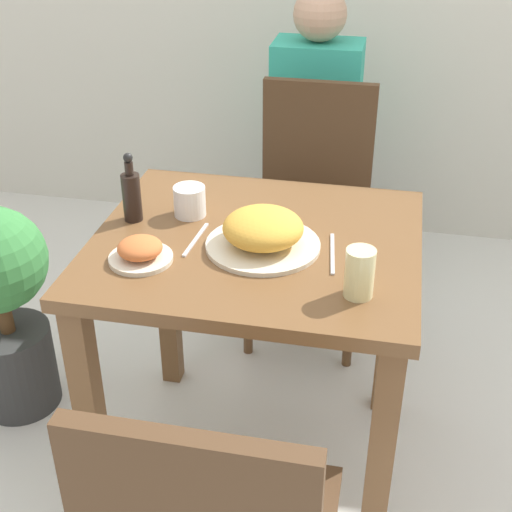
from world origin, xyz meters
TOP-DOWN VIEW (x-y plane):
  - ground_plane at (0.00, 0.00)m, footprint 16.00×16.00m
  - dining_table at (0.00, 0.00)m, footprint 0.82×0.72m
  - chair_far at (0.05, 0.76)m, footprint 0.42×0.42m
  - food_plate at (0.03, -0.04)m, footprint 0.28×0.28m
  - side_plate at (-0.25, -0.16)m, footprint 0.15×0.15m
  - drink_cup at (-0.20, 0.09)m, footprint 0.08×0.08m
  - juice_glass at (0.27, -0.20)m, footprint 0.07×0.07m
  - sauce_bottle at (-0.34, 0.04)m, footprint 0.05×0.05m
  - fork_utensil at (-0.15, -0.04)m, footprint 0.02×0.17m
  - spoon_utensil at (0.20, -0.04)m, footprint 0.03×0.19m
  - potted_plant_left at (-0.82, 0.09)m, footprint 0.32×0.32m
  - person_figure at (-0.00, 1.17)m, footprint 0.34×0.22m

SIDE VIEW (x-z plane):
  - ground_plane at x=0.00m, z-range 0.00..0.00m
  - potted_plant_left at x=-0.82m, z-range 0.05..0.76m
  - chair_far at x=0.05m, z-range 0.06..0.97m
  - person_figure at x=0.00m, z-range 0.00..1.17m
  - dining_table at x=0.00m, z-range 0.24..1.00m
  - fork_utensil at x=-0.15m, z-range 0.76..0.77m
  - spoon_utensil at x=0.20m, z-range 0.76..0.77m
  - side_plate at x=-0.25m, z-range 0.76..0.82m
  - drink_cup at x=-0.20m, z-range 0.76..0.84m
  - food_plate at x=0.03m, z-range 0.76..0.86m
  - juice_glass at x=0.27m, z-range 0.76..0.88m
  - sauce_bottle at x=-0.34m, z-range 0.74..0.93m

